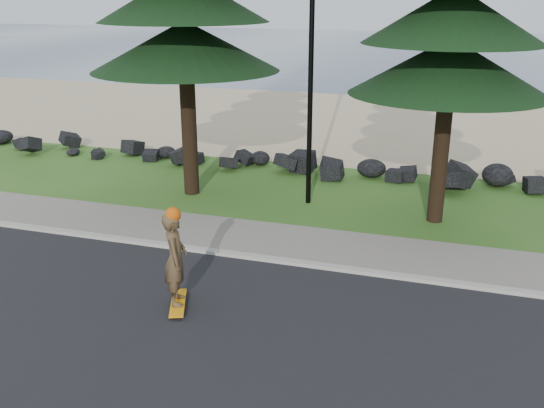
% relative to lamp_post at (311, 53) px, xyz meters
% --- Properties ---
extents(ground, '(160.00, 160.00, 0.00)m').
position_rel_lamp_post_xyz_m(ground, '(0.00, -3.20, -4.13)').
color(ground, '#325D1D').
rests_on(ground, ground).
extents(road, '(160.00, 7.00, 0.02)m').
position_rel_lamp_post_xyz_m(road, '(0.00, -7.70, -4.12)').
color(road, black).
rests_on(road, ground).
extents(kerb, '(160.00, 0.20, 0.10)m').
position_rel_lamp_post_xyz_m(kerb, '(0.00, -4.10, -4.08)').
color(kerb, '#A9A598').
rests_on(kerb, ground).
extents(sidewalk, '(160.00, 2.00, 0.08)m').
position_rel_lamp_post_xyz_m(sidewalk, '(0.00, -3.00, -4.09)').
color(sidewalk, slate).
rests_on(sidewalk, ground).
extents(beach_sand, '(160.00, 15.00, 0.01)m').
position_rel_lamp_post_xyz_m(beach_sand, '(0.00, 11.30, -4.13)').
color(beach_sand, tan).
rests_on(beach_sand, ground).
extents(ocean, '(160.00, 58.00, 0.01)m').
position_rel_lamp_post_xyz_m(ocean, '(0.00, 47.80, -4.13)').
color(ocean, '#344A64').
rests_on(ocean, ground).
extents(seawall_boulders, '(60.00, 2.40, 1.10)m').
position_rel_lamp_post_xyz_m(seawall_boulders, '(0.00, 2.40, -4.13)').
color(seawall_boulders, black).
rests_on(seawall_boulders, ground).
extents(lamp_post, '(0.25, 0.14, 8.14)m').
position_rel_lamp_post_xyz_m(lamp_post, '(0.00, 0.00, 0.00)').
color(lamp_post, black).
rests_on(lamp_post, ground).
extents(skateboarder, '(0.64, 1.10, 2.00)m').
position_rel_lamp_post_xyz_m(skateboarder, '(-0.86, -6.59, -3.13)').
color(skateboarder, orange).
rests_on(skateboarder, ground).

